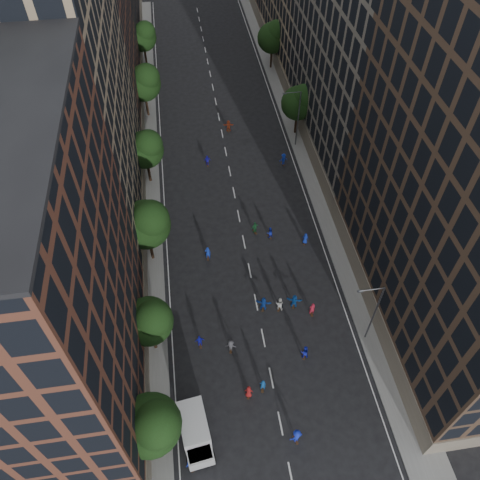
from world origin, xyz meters
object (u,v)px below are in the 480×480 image
Objects in this scene: cargo_van at (195,432)px; skater_1 at (263,385)px; streetlamp_near at (373,311)px; skater_2 at (304,352)px; skater_0 at (190,465)px; streetlamp_far at (297,116)px.

cargo_van reaches higher than skater_1.
streetlamp_near is 7.99m from skater_2.
skater_0 is at bearing -151.78° from streetlamp_near.
cargo_van is 2.66m from skater_0.
streetlamp_near is at bearing -90.00° from streetlamp_far.
skater_1 is (7.43, 6.15, 0.05)m from skater_0.
cargo_van is (-18.18, -40.65, -3.67)m from streetlamp_far.
streetlamp_far is 35.08m from skater_2.
streetlamp_near is 20.07m from cargo_van.
streetlamp_near reaches higher than skater_2.
skater_0 is at bearing -113.63° from streetlamp_far.
streetlamp_near reaches higher than skater_1.
streetlamp_far reaches higher than cargo_van.
skater_2 reaches higher than skater_1.
skater_1 is 5.54m from skater_2.
streetlamp_near reaches higher than skater_0.
skater_0 is 0.94× the size of skater_1.
skater_1 is (-11.44, -36.98, -4.30)m from streetlamp_far.
cargo_van is at bearing -114.10° from streetlamp_far.
streetlamp_near reaches higher than cargo_van.
streetlamp_far is at bearing -135.54° from skater_0.
cargo_van is 13.24m from skater_2.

